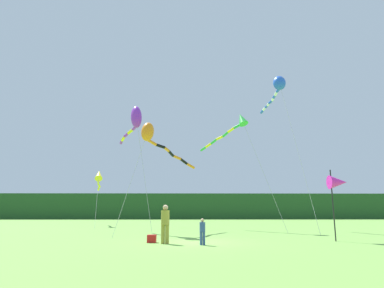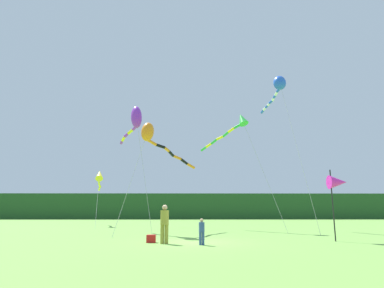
% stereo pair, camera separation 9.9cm
% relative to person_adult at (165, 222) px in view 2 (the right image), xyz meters
% --- Properties ---
extents(ground_plane, '(120.00, 120.00, 0.00)m').
position_rel_person_adult_xyz_m(ground_plane, '(1.34, 0.68, -0.97)').
color(ground_plane, '#6B9E42').
extents(distant_treeline, '(108.00, 3.31, 4.49)m').
position_rel_person_adult_xyz_m(distant_treeline, '(1.34, 45.68, 1.27)').
color(distant_treeline, '#234C23').
rests_on(distant_treeline, ground).
extents(person_adult, '(0.38, 0.38, 1.73)m').
position_rel_person_adult_xyz_m(person_adult, '(0.00, 0.00, 0.00)').
color(person_adult, olive).
rests_on(person_adult, ground).
extents(person_child, '(0.25, 0.25, 1.13)m').
position_rel_person_adult_xyz_m(person_child, '(1.67, -0.60, -0.34)').
color(person_child, '#334C8C').
rests_on(person_child, ground).
extents(cooler_box, '(0.42, 0.37, 0.36)m').
position_rel_person_adult_xyz_m(cooler_box, '(-0.66, 0.59, -0.79)').
color(cooler_box, red).
rests_on(cooler_box, ground).
extents(banner_flag_pole, '(0.90, 0.70, 3.51)m').
position_rel_person_adult_xyz_m(banner_flag_pole, '(8.62, 1.11, 1.88)').
color(banner_flag_pole, black).
rests_on(banner_flag_pole, ground).
extents(kite_green, '(5.43, 7.36, 9.20)m').
position_rel_person_adult_xyz_m(kite_green, '(4.90, 10.28, 7.30)').
color(kite_green, '#B2B2B2').
rests_on(kite_green, ground).
extents(kite_yellow, '(2.07, 8.10, 5.70)m').
position_rel_person_adult_xyz_m(kite_yellow, '(-7.86, 17.97, 3.87)').
color(kite_yellow, '#B2B2B2').
rests_on(kite_yellow, ground).
extents(kite_orange, '(4.79, 7.05, 7.36)m').
position_rel_person_adult_xyz_m(kite_orange, '(-1.32, 6.36, 5.41)').
color(kite_orange, '#B2B2B2').
rests_on(kite_orange, ground).
extents(kite_purple, '(3.36, 5.68, 9.07)m').
position_rel_person_adult_xyz_m(kite_purple, '(-2.77, 7.83, 7.05)').
color(kite_purple, '#B2B2B2').
rests_on(kite_purple, ground).
extents(kite_blue, '(1.55, 8.20, 12.20)m').
position_rel_person_adult_xyz_m(kite_blue, '(8.37, 9.73, 10.42)').
color(kite_blue, '#B2B2B2').
rests_on(kite_blue, ground).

